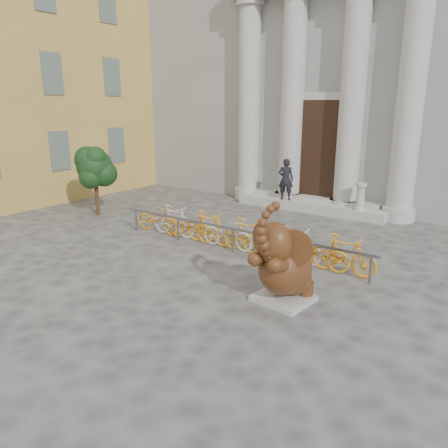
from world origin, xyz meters
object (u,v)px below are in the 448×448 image
Objects in this scene: elephant_statue at (284,266)px; bike_rack at (237,233)px; pedestrian at (286,179)px; tree at (95,167)px.

elephant_statue is 3.48m from bike_rack.
elephant_statue reaches higher than pedestrian.
pedestrian is at bearing 124.50° from elephant_statue.
elephant_statue is at bearing -40.09° from bike_rack.
pedestrian is at bearing 43.47° from tree.
tree is (-6.59, 0.39, 1.30)m from bike_rack.
tree reaches higher than elephant_statue.
bike_rack is (-2.65, 2.23, -0.31)m from elephant_statue.
elephant_statue is 0.27× the size of bike_rack.
tree reaches higher than pedestrian.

